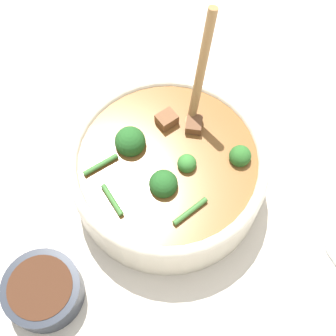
% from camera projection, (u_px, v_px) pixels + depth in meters
% --- Properties ---
extents(ground_plane, '(4.00, 4.00, 0.00)m').
position_uv_depth(ground_plane, '(168.00, 185.00, 0.70)').
color(ground_plane, silver).
extents(stew_bowl, '(0.27, 0.27, 0.26)m').
position_uv_depth(stew_bowl, '(168.00, 170.00, 0.65)').
color(stew_bowl, beige).
rests_on(stew_bowl, ground_plane).
extents(condiment_bowl, '(0.10, 0.10, 0.04)m').
position_uv_depth(condiment_bowl, '(43.00, 290.00, 0.60)').
color(condiment_bowl, '#232833').
rests_on(condiment_bowl, ground_plane).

